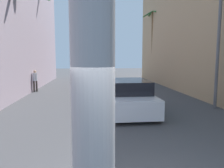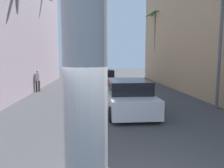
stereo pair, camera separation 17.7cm
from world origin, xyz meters
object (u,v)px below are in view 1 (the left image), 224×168
at_px(palm_tree_mid_left, 9,33).
at_px(pedestrian_far_left, 35,79).
at_px(palm_tree_far_left, 34,31).
at_px(palm_tree_far_right, 154,36).
at_px(street_lamp, 211,23).
at_px(car_lead, 128,97).
at_px(car_far, 101,78).

height_order(palm_tree_mid_left, pedestrian_far_left, palm_tree_mid_left).
distance_m(palm_tree_far_left, pedestrian_far_left, 5.57).
relative_size(palm_tree_mid_left, palm_tree_far_right, 0.87).
distance_m(street_lamp, palm_tree_far_right, 13.49).
bearing_deg(palm_tree_mid_left, car_lead, -27.93).
bearing_deg(car_lead, street_lamp, 3.66).
bearing_deg(street_lamp, pedestrian_far_left, 147.21).
xyz_separation_m(car_far, palm_tree_mid_left, (-5.82, -6.21, 3.40)).
relative_size(street_lamp, palm_tree_mid_left, 1.03).
relative_size(car_lead, palm_tree_mid_left, 0.70).
bearing_deg(palm_tree_far_right, pedestrian_far_left, -149.18).
height_order(car_lead, pedestrian_far_left, pedestrian_far_left).
bearing_deg(street_lamp, car_lead, -176.34).
distance_m(car_far, pedestrian_far_left, 5.98).
relative_size(car_lead, car_far, 1.00).
xyz_separation_m(street_lamp, car_far, (-5.08, 9.47, -3.62)).
xyz_separation_m(street_lamp, pedestrian_far_left, (-10.35, 6.67, -3.37)).
height_order(car_lead, palm_tree_far_left, palm_tree_far_left).
height_order(car_far, palm_tree_far_right, palm_tree_far_right).
relative_size(street_lamp, palm_tree_far_left, 0.85).
height_order(car_lead, palm_tree_far_right, palm_tree_far_right).
bearing_deg(car_far, street_lamp, -61.80).
xyz_separation_m(car_lead, palm_tree_far_right, (5.22, 13.70, 4.27)).
bearing_deg(pedestrian_far_left, car_far, 28.00).
height_order(car_lead, palm_tree_mid_left, palm_tree_mid_left).
bearing_deg(palm_tree_mid_left, car_far, 46.86).
xyz_separation_m(palm_tree_mid_left, pedestrian_far_left, (0.54, 3.41, -3.15)).
relative_size(palm_tree_far_right, pedestrian_far_left, 4.70).
height_order(street_lamp, car_lead, street_lamp).
xyz_separation_m(car_lead, pedestrian_far_left, (-6.12, 6.94, 0.24)).
distance_m(street_lamp, palm_tree_mid_left, 11.38).
height_order(palm_tree_far_left, palm_tree_mid_left, palm_tree_far_left).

